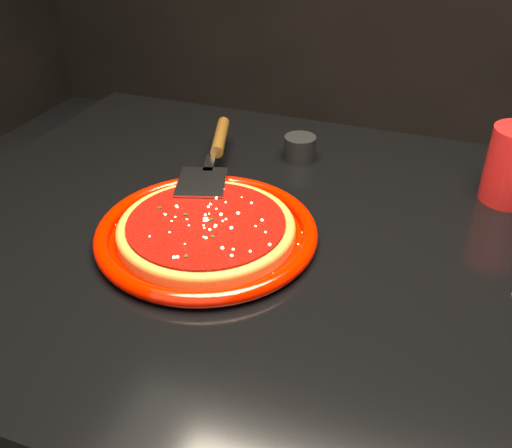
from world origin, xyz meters
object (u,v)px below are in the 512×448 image
(plate, at_px, (207,232))
(ramekin, at_px, (300,148))
(table, at_px, (322,425))
(pizza_server, at_px, (213,155))

(plate, bearing_deg, ramekin, 80.12)
(table, relative_size, pizza_server, 3.99)
(table, height_order, ramekin, ramekin)
(plate, bearing_deg, table, 16.05)
(table, xyz_separation_m, pizza_server, (-0.24, 0.12, 0.41))
(pizza_server, bearing_deg, ramekin, 26.69)
(pizza_server, relative_size, ramekin, 5.59)
(ramekin, bearing_deg, plate, -99.88)
(plate, xyz_separation_m, pizza_server, (-0.06, 0.17, 0.03))
(table, distance_m, ramekin, 0.47)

